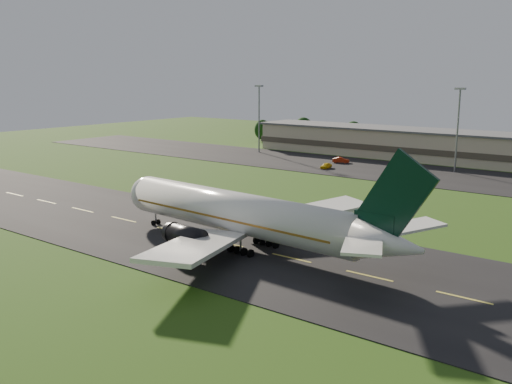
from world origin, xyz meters
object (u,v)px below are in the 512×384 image
Objects in this scene: airliner at (242,214)px; service_vehicle_a at (326,166)px; terminal at (482,150)px; service_vehicle_b at (341,160)px; light_mast_west at (259,111)px; light_mast_centre at (458,120)px.

airliner reaches higher than service_vehicle_a.
terminal is 36.84m from service_vehicle_b.
light_mast_west is at bearing 129.24° from airliner.
airliner is 70.37m from service_vehicle_a.
light_mast_centre reaches higher than service_vehicle_a.
light_mast_west is 60.00m from light_mast_centre.
terminal is at bearing 91.27° from airliner.
terminal is 18.45m from light_mast_centre.
light_mast_west is (-57.86, 80.05, 8.08)m from airliner.
service_vehicle_a is (32.37, -14.57, -11.94)m from light_mast_west.
service_vehicle_a is at bearing -24.22° from light_mast_west.
light_mast_centre is at bearing -104.05° from service_vehicle_b.
service_vehicle_b is at bearing -7.49° from light_mast_west.
terminal is 7.13× the size of light_mast_centre.
light_mast_centre is at bearing 91.85° from airliner.
terminal is 64.10m from light_mast_west.
airliner is 12.58× the size of service_vehicle_a.
airliner is at bearing -54.14° from light_mast_west.
light_mast_west reaches higher than service_vehicle_b.
airliner is 80.49m from light_mast_centre.
light_mast_west reaches higher than terminal.
terminal is at bearing 14.76° from light_mast_west.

